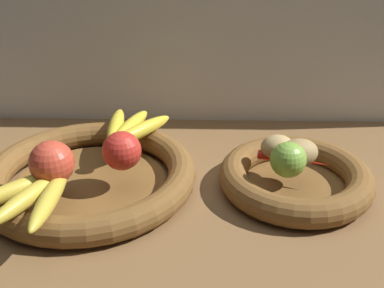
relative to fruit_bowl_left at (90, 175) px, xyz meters
The scene contains 12 objects.
ground_plane 21.84cm from the fruit_bowl_left, ahead, with size 140.00×90.00×3.00cm, color brown.
back_wall 45.79cm from the fruit_bowl_left, 55.90° to the left, with size 140.00×3.00×55.00cm.
fruit_bowl_left is the anchor object (origin of this frame).
fruit_bowl_right 37.29cm from the fruit_bowl_left, ahead, with size 27.59×27.59×4.98cm.
apple_red_front 10.13cm from the fruit_bowl_left, 121.50° to the right, with size 7.41×7.41×7.41cm, color #CC422D.
apple_red_right 9.12cm from the fruit_bowl_left, 14.66° to the right, with size 6.84×6.84×6.84cm, color red.
banana_bunch_front 14.08cm from the fruit_bowl_left, 114.65° to the right, with size 14.46×18.36×2.81cm.
banana_bunch_back 13.37cm from the fruit_bowl_left, 63.83° to the left, with size 13.26×17.70×2.87cm.
potato_oblong 34.44cm from the fruit_bowl_left, ahead, with size 6.04×4.92×4.50cm, color tan.
potato_large 37.65cm from the fruit_bowl_left, ahead, with size 7.26×5.51×4.96cm, color #A38451.
lime_near 35.57cm from the fruit_bowl_left, ahead, with size 6.13×6.13×6.13cm, color #7AAD3D.
chili_pepper 36.87cm from the fruit_bowl_left, ahead, with size 1.70×1.70×12.70cm, color red.
Camera 1 is at (-0.98, -74.38, 46.33)cm, focal length 43.83 mm.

